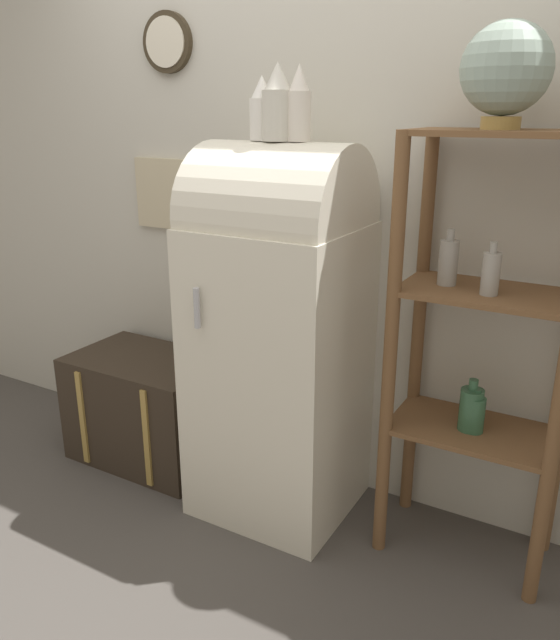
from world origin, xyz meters
TOP-DOWN VIEW (x-y plane):
  - ground_plane at (0.00, 0.00)m, footprint 12.00×12.00m
  - wall_back at (-0.00, 0.57)m, footprint 7.00×0.09m
  - refrigerator at (-0.00, 0.26)m, footprint 0.62×0.62m
  - suitcase_trunk at (-0.75, 0.27)m, footprint 0.73×0.49m
  - shelf_unit at (0.79, 0.34)m, footprint 0.62×0.37m
  - globe at (0.77, 0.32)m, footprint 0.28×0.28m
  - vase_left at (-0.08, 0.27)m, footprint 0.09×0.09m
  - vase_center at (0.00, 0.25)m, footprint 0.12×0.12m
  - vase_right at (0.08, 0.26)m, footprint 0.09×0.09m

SIDE VIEW (x-z plane):
  - ground_plane at x=0.00m, z-range 0.00..0.00m
  - suitcase_trunk at x=-0.75m, z-range 0.00..0.53m
  - refrigerator at x=0.00m, z-range 0.04..1.59m
  - shelf_unit at x=0.79m, z-range 0.10..1.71m
  - wall_back at x=0.00m, z-range 0.00..2.70m
  - vase_left at x=-0.08m, z-range 1.54..1.77m
  - vase_right at x=0.08m, z-range 1.54..1.81m
  - vase_center at x=0.00m, z-range 1.54..1.81m
  - globe at x=0.77m, z-range 1.62..1.94m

